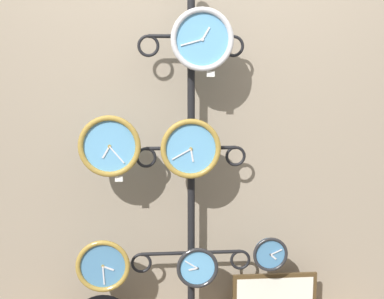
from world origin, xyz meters
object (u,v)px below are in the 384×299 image
Objects in this scene: display_stand at (191,239)px; clock_bottom_left at (103,266)px; clock_bottom_right at (270,254)px; clock_top_center at (202,39)px; clock_middle_center at (191,149)px; clock_bottom_center at (197,268)px; clock_middle_left at (109,146)px.

display_stand reaches higher than clock_bottom_left.
clock_bottom_left is 0.89m from clock_bottom_right.
clock_top_center is 1.19m from clock_bottom_right.
clock_bottom_center is (0.03, -0.00, -0.64)m from clock_middle_center.
display_stand reaches higher than clock_bottom_center.
clock_middle_center is (0.41, -0.02, -0.02)m from clock_middle_left.
display_stand is 6.40× the size of clock_top_center.
clock_middle_center is at bearing 0.58° from clock_bottom_left.
clock_bottom_center is at bearing -2.40° from clock_middle_left.
clock_middle_left reaches higher than clock_bottom_right.
clock_middle_left is 1.02× the size of clock_middle_center.
clock_bottom_center is (0.02, -0.11, -0.12)m from display_stand.
clock_bottom_left is at bearing -178.11° from clock_top_center.
display_stand is at bearing 83.85° from clock_middle_center.
clock_bottom_right is (0.89, 0.01, 0.03)m from clock_bottom_left.
clock_bottom_left is 0.50m from clock_bottom_center.
clock_top_center is at bearing 28.41° from clock_bottom_center.
clock_middle_left reaches higher than clock_bottom_left.
clock_middle_center reaches higher than clock_bottom_right.
clock_top_center reaches higher than clock_middle_center.
clock_bottom_left is at bearing -179.20° from clock_bottom_right.
clock_top_center is (0.05, -0.10, 1.07)m from display_stand.
clock_bottom_left reaches higher than clock_bottom_right.
clock_middle_left is 1.13× the size of clock_bottom_left.
clock_bottom_center is (-0.02, -0.01, -1.19)m from clock_top_center.
clock_middle_left reaches higher than clock_bottom_center.
clock_bottom_right is (0.84, -0.01, -0.59)m from clock_middle_left.
clock_middle_left is 1.43× the size of clock_bottom_center.
clock_top_center is 1.27m from clock_bottom_left.
clock_bottom_left is (-0.47, -0.12, -0.09)m from display_stand.
clock_top_center is 0.71m from clock_middle_left.
display_stand is 0.43m from clock_bottom_right.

